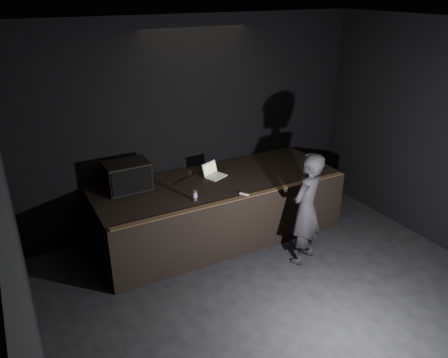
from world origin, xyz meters
TOP-DOWN VIEW (x-y plane):
  - ground at (0.00, 0.00)m, footprint 7.00×7.00m
  - room_walls at (0.00, 0.00)m, footprint 6.10×7.10m
  - stage_riser at (0.00, 2.73)m, footprint 4.00×1.50m
  - riser_lip at (0.00, 2.02)m, footprint 3.92×0.10m
  - stage_monitor at (-1.37, 3.11)m, footprint 0.66×0.49m
  - cable at (-0.26, 3.08)m, footprint 0.82×0.41m
  - laptop at (0.01, 2.94)m, footprint 0.40×0.39m
  - beer_can at (-0.63, 2.27)m, footprint 0.07×0.07m
  - plastic_cup at (-0.34, 3.11)m, footprint 0.08×0.08m
  - wii_remote at (0.10, 2.08)m, footprint 0.10×0.14m
  - person at (0.79, 1.46)m, footprint 0.76×0.64m

SIDE VIEW (x-z plane):
  - ground at x=0.00m, z-range 0.00..0.00m
  - stage_riser at x=0.00m, z-range 0.00..1.00m
  - person at x=0.79m, z-range 0.00..1.76m
  - riser_lip at x=0.00m, z-range 1.00..1.01m
  - cable at x=-0.26m, z-range 1.00..1.02m
  - wii_remote at x=0.10m, z-range 1.00..1.03m
  - plastic_cup at x=-0.34m, z-range 1.00..1.09m
  - laptop at x=0.01m, z-range 0.95..1.17m
  - beer_can at x=-0.63m, z-range 1.00..1.16m
  - stage_monitor at x=-1.37m, z-range 1.00..1.44m
  - room_walls at x=0.00m, z-range 0.26..3.78m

